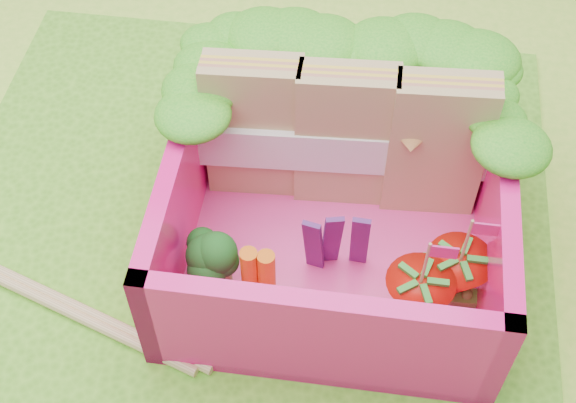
# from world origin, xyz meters

# --- Properties ---
(ground) EXTENTS (14.00, 14.00, 0.00)m
(ground) POSITION_xyz_m (0.00, 0.00, 0.00)
(ground) COLOR #90D33B
(ground) RESTS_ON ground
(placemat) EXTENTS (2.60, 2.60, 0.03)m
(placemat) POSITION_xyz_m (0.00, 0.00, 0.01)
(placemat) COLOR #58A725
(placemat) RESTS_ON ground
(bento_floor) EXTENTS (1.30, 1.30, 0.05)m
(bento_floor) POSITION_xyz_m (0.39, -0.02, 0.06)
(bento_floor) COLOR #F43E99
(bento_floor) RESTS_ON placemat
(bento_box) EXTENTS (1.30, 1.30, 0.55)m
(bento_box) POSITION_xyz_m (0.39, -0.02, 0.31)
(bento_box) COLOR #FF1581
(bento_box) RESTS_ON placemat
(lettuce_ruffle) EXTENTS (1.43, 0.77, 0.11)m
(lettuce_ruffle) POSITION_xyz_m (0.39, 0.46, 0.64)
(lettuce_ruffle) COLOR #20951B
(lettuce_ruffle) RESTS_ON bento_box
(sandwich_stack) EXTENTS (1.25, 0.24, 0.69)m
(sandwich_stack) POSITION_xyz_m (0.40, 0.24, 0.42)
(sandwich_stack) COLOR tan
(sandwich_stack) RESTS_ON bento_floor
(broccoli) EXTENTS (0.33, 0.33, 0.24)m
(broccoli) POSITION_xyz_m (-0.05, -0.30, 0.25)
(broccoli) COLOR #79AA52
(broccoli) RESTS_ON bento_floor
(carrot_sticks) EXTENTS (0.14, 0.07, 0.28)m
(carrot_sticks) POSITION_xyz_m (0.12, -0.33, 0.22)
(carrot_sticks) COLOR orange
(carrot_sticks) RESTS_ON bento_floor
(purple_wedges) EXTENTS (0.25, 0.07, 0.38)m
(purple_wedges) POSITION_xyz_m (0.40, -0.18, 0.27)
(purple_wedges) COLOR #4D1857
(purple_wedges) RESTS_ON bento_floor
(strawberry_left) EXTENTS (0.26, 0.26, 0.50)m
(strawberry_left) POSITION_xyz_m (0.73, -0.36, 0.22)
(strawberry_left) COLOR red
(strawberry_left) RESTS_ON bento_floor
(strawberry_right) EXTENTS (0.25, 0.25, 0.49)m
(strawberry_right) POSITION_xyz_m (0.87, -0.24, 0.21)
(strawberry_right) COLOR red
(strawberry_right) RESTS_ON bento_floor
(snap_peas) EXTENTS (0.33, 0.27, 0.05)m
(snap_peas) POSITION_xyz_m (0.89, -0.18, 0.11)
(snap_peas) COLOR #51A935
(snap_peas) RESTS_ON bento_floor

